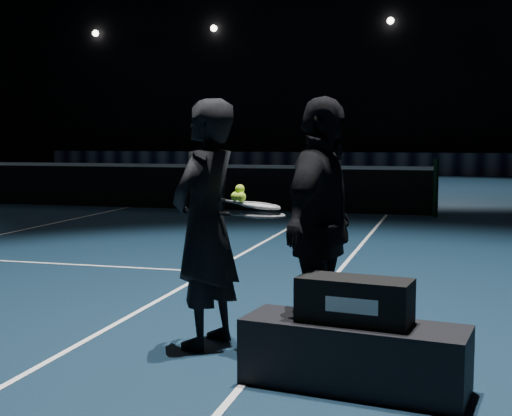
{
  "coord_description": "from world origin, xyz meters",
  "views": [
    {
      "loc": [
        6.67,
        -13.81,
        1.49
      ],
      "look_at": [
        5.39,
        -9.12,
        1.01
      ],
      "focal_mm": 50.0,
      "sensor_mm": 36.0,
      "label": 1
    }
  ],
  "objects": [
    {
      "name": "player_bench",
      "position": [
        6.14,
        -9.67,
        0.2
      ],
      "size": [
        1.38,
        0.63,
        0.4
      ],
      "primitive_type": "cube",
      "rotation": [
        0.0,
        0.0,
        -0.15
      ],
      "color": "black",
      "rests_on": "floor"
    },
    {
      "name": "player_a",
      "position": [
        5.0,
        -9.07,
        0.88
      ],
      "size": [
        0.56,
        0.72,
        1.76
      ],
      "primitive_type": "imported",
      "rotation": [
        0.0,
        0.0,
        -1.8
      ],
      "color": "black",
      "rests_on": "floor"
    },
    {
      "name": "net_mesh",
      "position": [
        0.0,
        0.0,
        0.45
      ],
      "size": [
        12.8,
        0.02,
        0.86
      ],
      "primitive_type": "cube",
      "color": "black",
      "rests_on": "floor"
    },
    {
      "name": "racket_upper",
      "position": [
        5.4,
        -9.08,
        1.02
      ],
      "size": [
        0.69,
        0.26,
        0.1
      ],
      "primitive_type": null,
      "rotation": [
        0.0,
        0.1,
        -0.06
      ],
      "color": "black",
      "rests_on": "player_b"
    },
    {
      "name": "net_tape",
      "position": [
        0.0,
        0.0,
        0.92
      ],
      "size": [
        12.8,
        0.03,
        0.07
      ],
      "primitive_type": "cube",
      "color": "white",
      "rests_on": "net_mesh"
    },
    {
      "name": "sponsor_backdrop",
      "position": [
        0.0,
        15.5,
        0.45
      ],
      "size": [
        22.0,
        0.15,
        0.9
      ],
      "primitive_type": "cube",
      "color": "black",
      "rests_on": "floor"
    },
    {
      "name": "fixtures_far",
      "position": [
        0.0,
        17.8,
        6.5
      ],
      "size": [
        20.0,
        0.3,
        0.3
      ],
      "primitive_type": null,
      "color": "white",
      "rests_on": "wall_back"
    },
    {
      "name": "bag_signature",
      "position": [
        6.14,
        -9.81,
        0.53
      ],
      "size": [
        0.31,
        0.05,
        0.09
      ],
      "primitive_type": "cube",
      "rotation": [
        0.0,
        0.0,
        -0.15
      ],
      "color": "white",
      "rests_on": "racket_bag"
    },
    {
      "name": "player_b",
      "position": [
        5.85,
        -9.18,
        0.88
      ],
      "size": [
        0.58,
        1.08,
        1.76
      ],
      "primitive_type": "imported",
      "rotation": [
        0.0,
        0.0,
        1.42
      ],
      "color": "black",
      "rests_on": "floor"
    },
    {
      "name": "tennis_balls",
      "position": [
        5.26,
        -9.1,
        1.1
      ],
      "size": [
        0.12,
        0.1,
        0.12
      ],
      "primitive_type": null,
      "color": "#AEE02F",
      "rests_on": "racket_upper"
    },
    {
      "name": "wall_back",
      "position": [
        0.0,
        18.0,
        5.0
      ],
      "size": [
        30.0,
        0.0,
        30.0
      ],
      "primitive_type": "plane",
      "rotation": [
        1.57,
        0.0,
        0.0
      ],
      "color": "black",
      "rests_on": "ground"
    },
    {
      "name": "floor",
      "position": [
        0.0,
        0.0,
        0.0
      ],
      "size": [
        36.0,
        36.0,
        0.0
      ],
      "primitive_type": "plane",
      "color": "black",
      "rests_on": "ground"
    },
    {
      "name": "court_lines",
      "position": [
        0.0,
        0.0,
        0.0
      ],
      "size": [
        10.98,
        23.78,
        0.01
      ],
      "primitive_type": null,
      "color": "white",
      "rests_on": "floor"
    },
    {
      "name": "racket_bag",
      "position": [
        6.14,
        -9.67,
        0.53
      ],
      "size": [
        0.7,
        0.38,
        0.27
      ],
      "primitive_type": "cube",
      "rotation": [
        0.0,
        0.0,
        -0.15
      ],
      "color": "black",
      "rests_on": "player_bench"
    },
    {
      "name": "racket_lower",
      "position": [
        5.45,
        -9.13,
        0.96
      ],
      "size": [
        0.7,
        0.31,
        0.03
      ],
      "primitive_type": null,
      "rotation": [
        0.0,
        0.0,
        -0.13
      ],
      "color": "black",
      "rests_on": "player_a"
    },
    {
      "name": "net_post_right",
      "position": [
        6.4,
        0.0,
        0.55
      ],
      "size": [
        0.1,
        0.1,
        1.1
      ],
      "primitive_type": "cylinder",
      "color": "black",
      "rests_on": "floor"
    }
  ]
}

